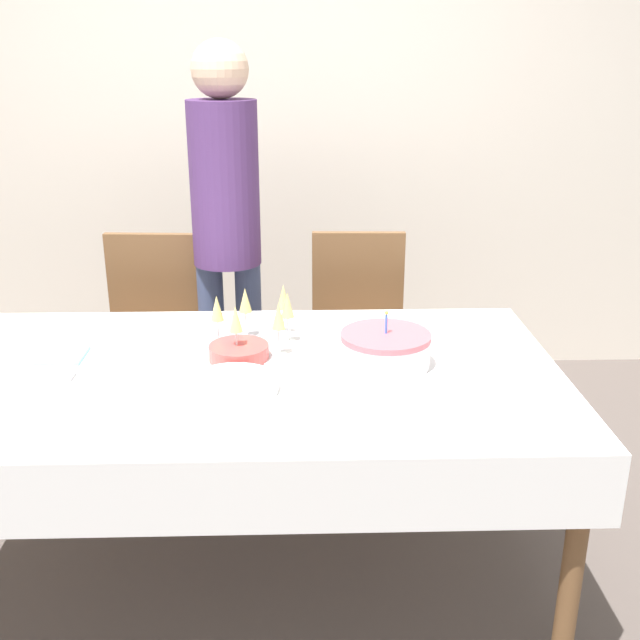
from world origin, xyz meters
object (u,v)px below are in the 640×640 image
Objects in this scene: dining_chair_far_right at (358,335)px; birthday_cake at (385,349)px; champagne_tray at (259,324)px; plate_stack_main at (232,386)px; dining_chair_far_left at (152,337)px; person_standing at (226,213)px; plate_stack_dessert at (240,352)px.

birthday_cake is at bearing -89.05° from dining_chair_far_right.
champagne_tray is at bearing 156.36° from birthday_cake.
plate_stack_main is at bearing -99.92° from champagne_tray.
birthday_cake is at bearing -43.41° from dining_chair_far_left.
person_standing is at bearing 102.87° from champagne_tray.
birthday_cake is (0.90, -0.85, 0.28)m from dining_chair_far_left.
birthday_cake reaches higher than plate_stack_main.
birthday_cake is 0.16× the size of person_standing.
dining_chair_far_left and dining_chair_far_right have the same top height.
dining_chair_far_right is 3.57× the size of plate_stack_main.
dining_chair_far_right is at bearing 60.75° from plate_stack_dessert.
dining_chair_far_left is 4.90× the size of plate_stack_dessert.
dining_chair_far_left is 0.89m from champagne_tray.
dining_chair_far_left is 0.94m from plate_stack_dessert.
dining_chair_far_left is at bearing 119.23° from plate_stack_dessert.
plate_stack_main is 1.37× the size of plate_stack_dessert.
person_standing is at bearing 176.97° from dining_chair_far_right.
plate_stack_dessert is at bearing -119.25° from dining_chair_far_right.
champagne_tray is at bearing -53.62° from dining_chair_far_left.
champagne_tray is (0.50, -0.68, 0.30)m from dining_chair_far_left.
plate_stack_main is 0.24m from plate_stack_dessert.
plate_stack_dessert reaches higher than plate_stack_main.
person_standing reaches higher than plate_stack_main.
dining_chair_far_right is 3.33× the size of birthday_cake.
dining_chair_far_right is at bearing 90.95° from birthday_cake.
plate_stack_main is (-0.46, -0.18, -0.04)m from birthday_cake.
person_standing reaches higher than dining_chair_far_left.
plate_stack_main is 0.15× the size of person_standing.
champagne_tray is at bearing 64.74° from plate_stack_dessert.
dining_chair_far_left reaches higher than birthday_cake.
birthday_cake reaches higher than plate_stack_dessert.
dining_chair_far_right reaches higher than birthday_cake.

